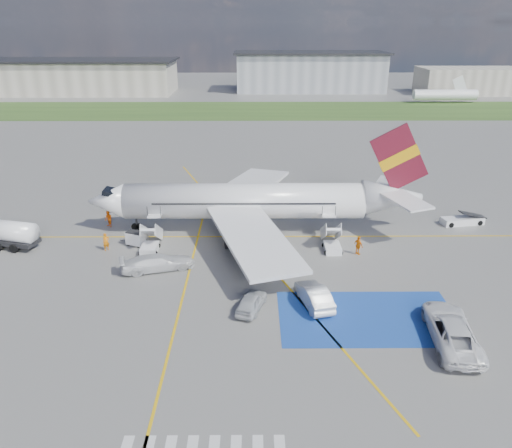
% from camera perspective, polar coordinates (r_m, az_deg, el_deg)
% --- Properties ---
extents(ground, '(400.00, 400.00, 0.00)m').
position_cam_1_polar(ground, '(43.30, -1.61, -7.81)').
color(ground, '#60605E').
rests_on(ground, ground).
extents(grass_strip, '(400.00, 30.00, 0.01)m').
position_cam_1_polar(grass_strip, '(134.27, -0.80, 12.86)').
color(grass_strip, '#2D4C1E').
rests_on(grass_strip, ground).
extents(taxiway_line_main, '(120.00, 0.20, 0.01)m').
position_cam_1_polar(taxiway_line_main, '(54.03, -1.36, -1.45)').
color(taxiway_line_main, gold).
rests_on(taxiway_line_main, ground).
extents(taxiway_line_cross, '(0.20, 60.00, 0.01)m').
position_cam_1_polar(taxiway_line_cross, '(35.48, -10.36, -15.79)').
color(taxiway_line_cross, gold).
rests_on(taxiway_line_cross, ground).
extents(taxiway_line_diag, '(20.71, 56.45, 0.01)m').
position_cam_1_polar(taxiway_line_diag, '(54.03, -1.36, -1.45)').
color(taxiway_line_diag, gold).
rests_on(taxiway_line_diag, ground).
extents(staging_box, '(14.00, 8.00, 0.01)m').
position_cam_1_polar(staging_box, '(40.88, 12.67, -10.37)').
color(staging_box, '#19429B').
rests_on(staging_box, ground).
extents(terminal_west, '(60.00, 22.00, 10.00)m').
position_cam_1_polar(terminal_west, '(177.40, -19.50, 15.54)').
color(terminal_west, gray).
rests_on(terminal_west, ground).
extents(terminal_centre, '(48.00, 18.00, 12.00)m').
position_cam_1_polar(terminal_centre, '(174.26, 6.16, 16.86)').
color(terminal_centre, gray).
rests_on(terminal_centre, ground).
extents(terminal_east, '(40.00, 16.00, 8.00)m').
position_cam_1_polar(terminal_east, '(182.18, 24.46, 14.68)').
color(terminal_east, gray).
rests_on(terminal_east, ground).
extents(airliner, '(36.81, 32.95, 11.92)m').
position_cam_1_polar(airliner, '(54.64, 0.22, 2.66)').
color(airliner, silver).
rests_on(airliner, ground).
extents(airstairs_fwd, '(1.90, 5.20, 3.60)m').
position_cam_1_polar(airstairs_fwd, '(51.82, -12.00, -2.27)').
color(airstairs_fwd, silver).
rests_on(airstairs_fwd, ground).
extents(airstairs_aft, '(1.90, 5.20, 3.60)m').
position_cam_1_polar(airstairs_aft, '(51.39, 8.67, -2.24)').
color(airstairs_aft, silver).
rests_on(airstairs_aft, ground).
extents(gpu_cart, '(2.09, 1.73, 1.50)m').
position_cam_1_polar(gpu_cart, '(53.23, -13.59, -1.68)').
color(gpu_cart, silver).
rests_on(gpu_cart, ground).
extents(belt_loader, '(5.29, 2.60, 1.53)m').
position_cam_1_polar(belt_loader, '(61.96, 22.53, 0.33)').
color(belt_loader, silver).
rests_on(belt_loader, ground).
extents(car_silver_a, '(2.90, 4.48, 1.42)m').
position_cam_1_polar(car_silver_a, '(40.55, -0.54, -8.89)').
color(car_silver_a, '#B3B5BA').
rests_on(car_silver_a, ground).
extents(car_silver_b, '(2.99, 5.46, 1.71)m').
position_cam_1_polar(car_silver_b, '(41.43, 6.66, -8.09)').
color(car_silver_b, silver).
rests_on(car_silver_b, ground).
extents(van_white_a, '(3.63, 6.67, 2.40)m').
position_cam_1_polar(van_white_a, '(39.40, 21.49, -10.80)').
color(van_white_a, silver).
rests_on(van_white_a, ground).
extents(van_white_b, '(5.48, 3.41, 2.00)m').
position_cam_1_polar(van_white_b, '(47.44, -11.20, -4.07)').
color(van_white_b, silver).
rests_on(van_white_b, ground).
extents(crew_fwd, '(0.80, 0.76, 1.85)m').
position_cam_1_polar(crew_fwd, '(52.71, -16.76, -1.97)').
color(crew_fwd, orange).
rests_on(crew_fwd, ground).
extents(crew_nose, '(1.17, 1.17, 1.91)m').
position_cam_1_polar(crew_nose, '(58.64, -16.50, 0.55)').
color(crew_nose, '#E45D0C').
rests_on(crew_nose, ground).
extents(crew_aft, '(1.02, 1.21, 1.94)m').
position_cam_1_polar(crew_aft, '(50.61, 11.62, -2.42)').
color(crew_aft, orange).
rests_on(crew_aft, ground).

